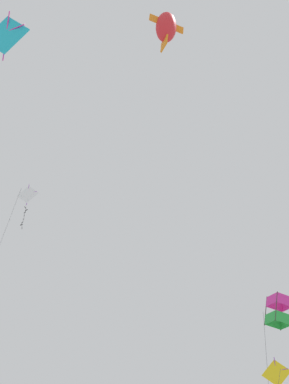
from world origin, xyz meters
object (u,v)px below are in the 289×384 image
kite_diamond_low_drifter (276,375)px  kite_fish_far_centre (166,27)px  kite_diamond_near_right (6,35)px  kite_diamond_upper_right (27,196)px  kite_box_near_left (279,311)px

kite_diamond_low_drifter → kite_fish_far_centre: 16.46m
kite_diamond_near_right → kite_fish_far_centre: size_ratio=3.21×
kite_diamond_near_right → kite_diamond_upper_right: (-8.15, 10.59, 4.30)m
kite_diamond_upper_right → kite_fish_far_centre: 17.48m
kite_box_near_left → kite_diamond_low_drifter: bearing=-177.8°
kite_diamond_near_right → kite_diamond_low_drifter: size_ratio=1.07×
kite_diamond_low_drifter → kite_box_near_left: 4.22m
kite_diamond_near_right → kite_diamond_low_drifter: bearing=39.2°
kite_diamond_near_right → kite_fish_far_centre: 7.52m
kite_diamond_near_right → kite_fish_far_centre: (6.70, 3.20, -1.21)m
kite_diamond_upper_right → kite_box_near_left: (12.55, 6.89, -10.42)m
kite_fish_far_centre → kite_diamond_upper_right: bearing=96.2°
kite_fish_far_centre → kite_box_near_left: 15.28m
kite_diamond_near_right → kite_diamond_low_drifter: 19.97m
kite_diamond_low_drifter → kite_diamond_upper_right: (-12.11, -6.10, 14.54)m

